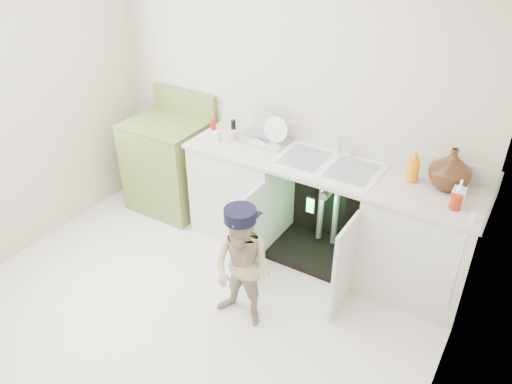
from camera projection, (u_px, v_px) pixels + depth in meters
ground at (186, 315)px, 3.79m from camera, size 3.50×3.50×0.00m
room_shell at (172, 172)px, 3.13m from camera, size 6.00×5.50×1.26m
counter_run at (327, 210)px, 4.16m from camera, size 2.44×1.02×1.21m
avocado_stove at (171, 163)px, 4.89m from camera, size 0.73×0.65×1.13m
repair_worker at (243, 268)px, 3.51m from camera, size 0.47×0.84×0.96m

